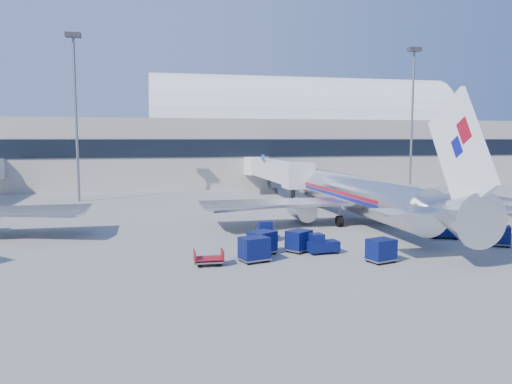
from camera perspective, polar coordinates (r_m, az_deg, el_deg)
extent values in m
plane|color=gray|center=(43.95, 2.23, -5.13)|extent=(260.00, 260.00, 0.00)
cube|color=#B2AA9E|center=(98.72, -20.73, 4.21)|extent=(170.00, 28.00, 12.00)
cube|color=black|center=(84.91, -22.09, 4.59)|extent=(170.00, 0.40, 3.00)
cylinder|color=white|center=(102.55, 5.13, 7.99)|extent=(60.00, 18.00, 18.00)
cylinder|color=silver|center=(52.41, 11.18, -0.21)|extent=(3.80, 28.00, 3.80)
sphere|color=silver|center=(65.41, 6.25, 1.10)|extent=(3.72, 3.72, 3.72)
cone|color=silver|center=(37.55, 21.66, -2.37)|extent=(3.80, 6.00, 3.80)
cube|color=maroon|center=(53.30, 10.75, 0.17)|extent=(3.85, 20.16, 0.32)
cube|color=navy|center=(53.34, 10.75, -0.23)|extent=(3.85, 20.16, 0.32)
cube|color=white|center=(36.79, 22.37, 4.32)|extent=(0.35, 7.79, 8.74)
cube|color=silver|center=(37.94, 21.25, -1.96)|extent=(11.00, 3.00, 0.18)
cube|color=silver|center=(51.57, 11.61, -0.99)|extent=(32.00, 5.00, 0.28)
cylinder|color=#B7B7BC|center=(51.13, 5.26, -2.03)|extent=(2.10, 3.80, 2.10)
cylinder|color=#B7B7BC|center=(55.46, 16.15, -1.61)|extent=(2.10, 3.80, 2.10)
cylinder|color=black|center=(62.85, 7.11, -1.36)|extent=(0.40, 0.90, 0.90)
cube|color=silver|center=(74.20, 2.02, 2.57)|extent=(2.70, 24.00, 2.70)
cube|color=silver|center=(62.49, 4.83, 1.89)|extent=(3.40, 3.20, 3.20)
cylinder|color=silver|center=(85.36, 0.08, 3.03)|extent=(4.40, 4.40, 3.00)
cube|color=#2D2D30|center=(64.78, 4.23, 0.09)|extent=(0.50, 0.50, 3.00)
cube|color=#2D2D30|center=(64.94, 4.22, -1.09)|extent=(2.60, 1.00, 0.90)
cube|color=#2D2D30|center=(77.26, 1.46, 1.07)|extent=(0.50, 0.50, 3.00)
cube|color=#2D2D30|center=(77.39, 1.45, 0.08)|extent=(2.60, 1.00, 0.90)
cube|color=navy|center=(73.73, 0.82, 3.95)|extent=(0.12, 1.40, 0.90)
cylinder|color=slate|center=(72.29, -19.85, 7.67)|extent=(0.36, 0.36, 22.00)
cube|color=#2D2D30|center=(73.55, -20.18, 16.50)|extent=(2.00, 1.20, 0.60)
cylinder|color=slate|center=(82.62, 17.39, 7.51)|extent=(0.36, 0.36, 22.00)
cube|color=#2D2D30|center=(83.73, 17.64, 15.26)|extent=(2.00, 1.20, 0.60)
cube|color=#9E9E96|center=(53.06, 20.83, -3.09)|extent=(3.00, 0.55, 0.90)
cube|color=#9E9E96|center=(54.93, 23.71, -2.90)|extent=(3.00, 0.55, 0.90)
cube|color=#9E9E96|center=(56.94, 26.39, -2.73)|extent=(3.00, 0.55, 0.90)
cube|color=#091046|center=(37.84, 7.66, -6.15)|extent=(2.42, 1.34, 0.76)
cube|color=#091046|center=(37.51, 6.96, -5.29)|extent=(0.99, 1.08, 0.71)
cylinder|color=black|center=(38.64, 8.47, -6.32)|extent=(0.58, 0.27, 0.57)
cube|color=#091046|center=(46.14, 20.68, -4.23)|extent=(2.76, 2.15, 0.81)
cube|color=#091046|center=(45.95, 20.05, -3.44)|extent=(1.33, 1.38, 0.75)
cylinder|color=black|center=(46.79, 21.63, -4.49)|extent=(0.64, 0.47, 0.60)
cube|color=#091046|center=(42.58, 0.96, -4.64)|extent=(1.54, 2.70, 0.84)
cube|color=#091046|center=(41.92, 1.07, -3.88)|extent=(1.22, 1.12, 0.79)
cylinder|color=black|center=(43.45, 0.14, -4.83)|extent=(0.31, 0.65, 0.63)
cube|color=#091046|center=(38.09, 4.92, -5.46)|extent=(2.23, 2.15, 1.42)
cube|color=slate|center=(38.24, 4.91, -6.51)|extent=(2.34, 2.24, 0.10)
cylinder|color=black|center=(39.10, 4.88, -6.26)|extent=(0.41, 0.36, 0.39)
cube|color=#091046|center=(37.03, 0.70, -5.67)|extent=(2.38, 2.28, 1.52)
cube|color=slate|center=(37.20, 0.70, -6.82)|extent=(2.50, 2.38, 0.10)
cylinder|color=black|center=(38.11, 0.80, -6.54)|extent=(0.44, 0.38, 0.42)
cube|color=#091046|center=(34.89, -0.21, -6.41)|extent=(2.21, 1.92, 1.51)
cube|color=slate|center=(35.07, -0.21, -7.62)|extent=(2.32, 2.00, 0.10)
cylinder|color=black|center=(35.90, 0.38, -7.33)|extent=(0.45, 0.28, 0.42)
cube|color=#091046|center=(35.83, 14.11, -6.36)|extent=(2.09, 1.82, 1.42)
cube|color=slate|center=(35.99, 14.08, -7.47)|extent=(2.19, 1.90, 0.10)
cylinder|color=black|center=(36.84, 14.28, -7.20)|extent=(0.42, 0.26, 0.39)
cube|color=#091046|center=(44.47, 25.93, -4.39)|extent=(2.23, 2.13, 1.42)
cube|color=slate|center=(44.60, 25.89, -5.29)|extent=(2.34, 2.23, 0.10)
cylinder|color=black|center=(45.19, 26.71, -5.21)|extent=(0.41, 0.35, 0.39)
cube|color=slate|center=(34.22, -5.43, -7.85)|extent=(2.00, 1.38, 0.11)
cube|color=maroon|center=(34.18, -5.43, -7.56)|extent=(2.00, 1.43, 0.07)
cylinder|color=black|center=(34.80, -4.47, -7.83)|extent=(0.36, 0.15, 0.36)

